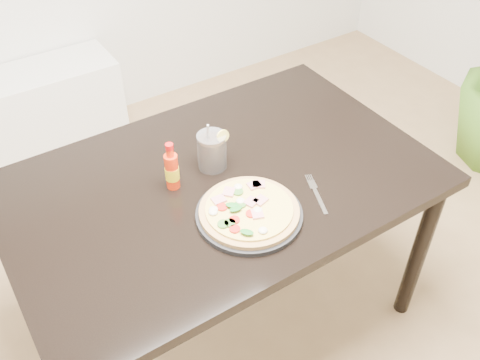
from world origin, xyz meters
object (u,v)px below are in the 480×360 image
hot_sauce_bottle (172,170)px  cola_cup (212,152)px  plate (249,215)px  fork (316,193)px  pizza (248,210)px  dining_table (221,196)px

hot_sauce_bottle → cola_cup: cola_cup is taller
cola_cup → plate: bearing=-96.4°
plate → fork: plate is taller
fork → pizza: bearing=-166.5°
dining_table → pizza: (-0.02, -0.20, 0.11)m
plate → hot_sauce_bottle: size_ratio=1.90×
pizza → hot_sauce_bottle: 0.28m
hot_sauce_bottle → fork: (0.37, -0.28, -0.06)m
dining_table → fork: size_ratio=7.71×
fork → cola_cup: bearing=145.8°
plate → cola_cup: cola_cup is taller
dining_table → pizza: bearing=-96.0°
cola_cup → fork: bearing=-55.3°
dining_table → plate: size_ratio=4.29×
plate → pizza: (-0.00, 0.00, 0.02)m
plate → cola_cup: bearing=83.6°
dining_table → fork: fork is taller
hot_sauce_bottle → fork: 0.46m
dining_table → pizza: pizza is taller
plate → pizza: pizza is taller
pizza → cola_cup: bearing=83.1°
pizza → hot_sauce_bottle: bearing=117.3°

